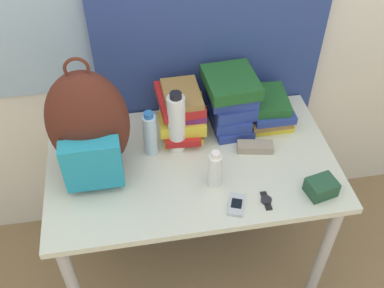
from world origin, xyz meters
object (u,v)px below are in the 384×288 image
object	(u,v)px
water_bottle	(150,134)
camera_pouch	(321,187)
book_stack_left	(181,111)
book_stack_center	(231,100)
cell_phone	(236,205)
backpack	(89,127)
sports_bottle	(177,123)
book_stack_right	(268,109)
sunscreen_bottle	(215,169)
wristwatch	(266,200)
sunglasses_case	(255,147)

from	to	relation	value
water_bottle	camera_pouch	bearing A→B (deg)	-28.30
book_stack_left	book_stack_center	bearing A→B (deg)	1.22
cell_phone	camera_pouch	distance (m)	0.34
cell_phone	camera_pouch	xyz separation A→B (m)	(0.34, 0.01, 0.02)
backpack	sports_bottle	size ratio (longest dim) A/B	1.82
cell_phone	camera_pouch	size ratio (longest dim) A/B	0.93
backpack	book_stack_center	size ratio (longest dim) A/B	1.98
book_stack_right	camera_pouch	distance (m)	0.46
water_bottle	sunscreen_bottle	world-z (taller)	water_bottle
book_stack_right	cell_phone	xyz separation A→B (m)	(-0.25, -0.46, -0.06)
sports_bottle	camera_pouch	world-z (taller)	sports_bottle
water_bottle	cell_phone	size ratio (longest dim) A/B	1.86
book_stack_left	water_bottle	bearing A→B (deg)	-141.75
camera_pouch	sunscreen_bottle	bearing A→B (deg)	163.46
sports_bottle	wristwatch	bearing A→B (deg)	-50.20
sunglasses_case	camera_pouch	bearing A→B (deg)	-55.42
book_stack_center	wristwatch	bearing A→B (deg)	-85.27
backpack	camera_pouch	bearing A→B (deg)	-18.05
backpack	wristwatch	size ratio (longest dim) A/B	5.78
sports_bottle	camera_pouch	xyz separation A→B (m)	(0.51, -0.34, -0.11)
book_stack_left	wristwatch	bearing A→B (deg)	-60.55
sunscreen_bottle	sunglasses_case	world-z (taller)	sunscreen_bottle
cell_phone	book_stack_center	bearing A→B (deg)	80.25
camera_pouch	book_stack_left	bearing A→B (deg)	136.53
sunglasses_case	book_stack_center	bearing A→B (deg)	110.61
book_stack_center	sunglasses_case	xyz separation A→B (m)	(0.07, -0.18, -0.12)
book_stack_center	book_stack_right	distance (m)	0.19
water_bottle	backpack	bearing A→B (deg)	-165.96
backpack	book_stack_right	size ratio (longest dim) A/B	2.08
cell_phone	sunglasses_case	xyz separation A→B (m)	(0.15, 0.28, 0.01)
backpack	cell_phone	distance (m)	0.63
backpack	sunglasses_case	bearing A→B (deg)	-0.59
backpack	sunscreen_bottle	bearing A→B (deg)	-19.35
backpack	book_stack_center	distance (m)	0.63
book_stack_center	cell_phone	bearing A→B (deg)	-99.75
sunscreen_bottle	sunglasses_case	bearing A→B (deg)	36.19
backpack	book_stack_left	bearing A→B (deg)	24.70
backpack	book_stack_center	bearing A→B (deg)	16.61
water_bottle	sunscreen_bottle	bearing A→B (deg)	-43.87
backpack	sports_bottle	xyz separation A→B (m)	(0.34, 0.07, -0.09)
camera_pouch	wristwatch	size ratio (longest dim) A/B	1.37
book_stack_center	camera_pouch	bearing A→B (deg)	-60.65
wristwatch	water_bottle	bearing A→B (deg)	139.89
book_stack_center	water_bottle	distance (m)	0.39
water_bottle	cell_phone	xyz separation A→B (m)	(0.29, -0.34, -0.09)
book_stack_right	cell_phone	world-z (taller)	book_stack_right
sports_bottle	sunscreen_bottle	bearing A→B (deg)	-63.37
book_stack_left	camera_pouch	xyz separation A→B (m)	(0.47, -0.45, -0.07)
book_stack_left	water_bottle	distance (m)	0.19
book_stack_center	sports_bottle	size ratio (longest dim) A/B	0.92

